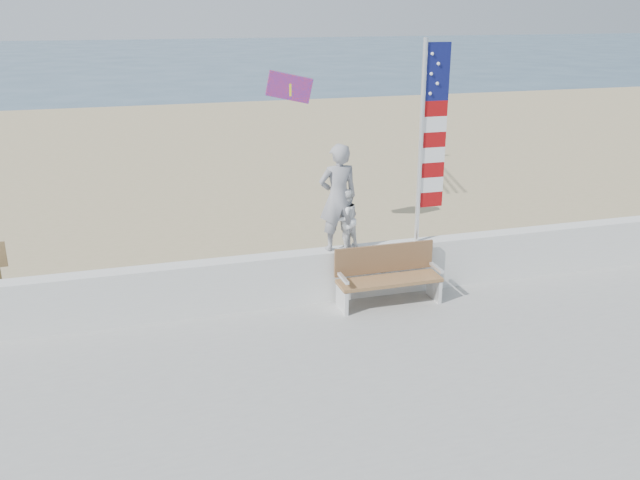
# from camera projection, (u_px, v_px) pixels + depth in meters

# --- Properties ---
(ground) EXTENTS (220.00, 220.00, 0.00)m
(ground) POSITION_uv_depth(u_px,v_px,m) (341.00, 364.00, 10.08)
(ground) COLOR #334E66
(ground) RESTS_ON ground
(sand) EXTENTS (90.00, 40.00, 0.08)m
(sand) POSITION_uv_depth(u_px,v_px,m) (237.00, 203.00, 18.23)
(sand) COLOR tan
(sand) RESTS_ON ground
(seawall) EXTENTS (30.00, 0.35, 0.90)m
(seawall) POSITION_uv_depth(u_px,v_px,m) (306.00, 277.00, 11.69)
(seawall) COLOR silver
(seawall) RESTS_ON boardwalk
(adult) EXTENTS (0.69, 0.46, 1.85)m
(adult) POSITION_uv_depth(u_px,v_px,m) (338.00, 198.00, 11.40)
(adult) COLOR gray
(adult) RESTS_ON seawall
(child) EXTENTS (0.63, 0.57, 1.06)m
(child) POSITION_uv_depth(u_px,v_px,m) (345.00, 219.00, 11.56)
(child) COLOR white
(child) RESTS_ON seawall
(bench) EXTENTS (1.80, 0.57, 1.00)m
(bench) POSITION_uv_depth(u_px,v_px,m) (387.00, 275.00, 11.62)
(bench) COLOR #996E43
(bench) RESTS_ON boardwalk
(flag) EXTENTS (0.50, 0.08, 3.50)m
(flag) POSITION_uv_depth(u_px,v_px,m) (428.00, 134.00, 11.50)
(flag) COLOR white
(flag) RESTS_ON seawall
(parafoil_kite) EXTENTS (1.02, 0.43, 0.68)m
(parafoil_kite) POSITION_uv_depth(u_px,v_px,m) (290.00, 87.00, 14.06)
(parafoil_kite) COLOR red
(parafoil_kite) RESTS_ON ground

